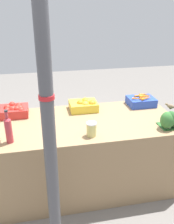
% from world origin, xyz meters
% --- Properties ---
extents(ground_plane, '(10.00, 10.00, 0.00)m').
position_xyz_m(ground_plane, '(0.00, 0.00, 0.00)').
color(ground_plane, slate).
extents(market_table, '(1.87, 0.91, 0.78)m').
position_xyz_m(market_table, '(0.00, 0.00, 0.39)').
color(market_table, '#937551').
rests_on(market_table, ground_plane).
extents(support_pole, '(0.11, 0.11, 2.62)m').
position_xyz_m(support_pole, '(-0.42, -0.74, 1.31)').
color(support_pole, '#4C4C51').
rests_on(support_pole, ground_plane).
extents(apple_crate, '(0.31, 0.25, 0.13)m').
position_xyz_m(apple_crate, '(-0.74, 0.29, 0.84)').
color(apple_crate, red).
rests_on(apple_crate, market_table).
extents(orange_crate, '(0.31, 0.25, 0.13)m').
position_xyz_m(orange_crate, '(0.03, 0.29, 0.84)').
color(orange_crate, gold).
rests_on(orange_crate, market_table).
extents(carrot_crate, '(0.31, 0.25, 0.13)m').
position_xyz_m(carrot_crate, '(0.72, 0.29, 0.84)').
color(carrot_crate, '#2847B7').
rests_on(carrot_crate, market_table).
extents(broccoli_pile, '(0.25, 0.20, 0.18)m').
position_xyz_m(broccoli_pile, '(0.75, -0.32, 0.87)').
color(broccoli_pile, '#2D602D').
rests_on(broccoli_pile, market_table).
extents(juice_bottle_ruby, '(0.06, 0.06, 0.31)m').
position_xyz_m(juice_bottle_ruby, '(-0.75, -0.28, 0.91)').
color(juice_bottle_ruby, '#B2333D').
rests_on(juice_bottle_ruby, market_table).
extents(pickle_jar, '(0.09, 0.09, 0.13)m').
position_xyz_m(pickle_jar, '(-0.02, -0.31, 0.85)').
color(pickle_jar, '#D1CC75').
rests_on(pickle_jar, market_table).
extents(sparrow_bird, '(0.10, 0.11, 0.05)m').
position_xyz_m(sparrow_bird, '(0.76, -0.27, 0.99)').
color(sparrow_bird, '#4C3D2D').
rests_on(sparrow_bird, broccoli_pile).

